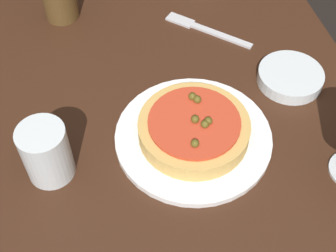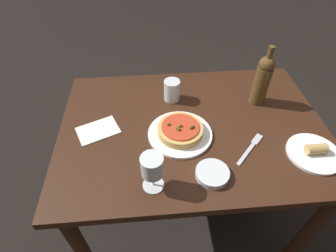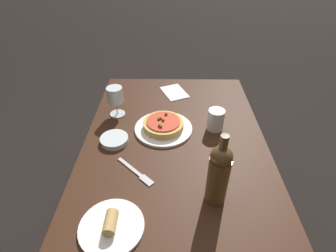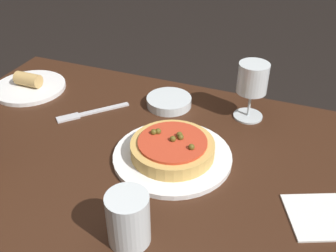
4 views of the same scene
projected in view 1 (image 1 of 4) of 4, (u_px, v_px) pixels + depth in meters
name	position (u px, v px, depth m)	size (l,w,h in m)	color
dining_table	(156.00, 153.00, 0.93)	(1.15, 0.81, 0.78)	#381E11
dinner_plate	(193.00, 137.00, 0.80)	(0.27, 0.27, 0.01)	white
pizza	(194.00, 128.00, 0.78)	(0.19, 0.19, 0.05)	tan
water_cup	(46.00, 153.00, 0.73)	(0.08, 0.08, 0.10)	silver
side_bowl	(290.00, 77.00, 0.88)	(0.12, 0.12, 0.02)	silver
fork	(203.00, 29.00, 0.98)	(0.15, 0.16, 0.00)	silver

